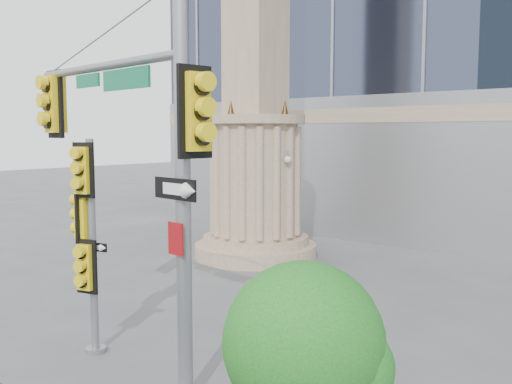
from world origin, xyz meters
The scene contains 4 objects.
monument centered at (-6.00, 9.00, 5.52)m, with size 4.40×4.40×16.60m.
main_signal_pole centered at (-0.90, -0.27, 4.25)m, with size 5.29×1.01×6.86m.
secondary_signal_pole centered at (-2.74, -0.15, 2.57)m, with size 0.81×0.58×4.37m.
street_tree centered at (3.42, -1.34, 1.98)m, with size 1.94×1.89×3.02m.
Camera 1 is at (7.04, -6.60, 4.48)m, focal length 40.00 mm.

